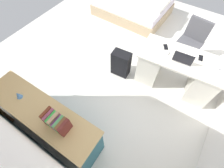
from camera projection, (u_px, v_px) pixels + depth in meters
ground_plane at (129, 60)px, 3.70m from camera, size 5.95×5.95×0.00m
desk at (176, 71)px, 3.02m from camera, size 1.49×0.77×0.76m
office_chair at (189, 45)px, 3.38m from camera, size 0.52×0.52×0.94m
credenza at (48, 121)px, 2.49m from camera, size 1.80×0.48×0.77m
bed at (133, 6)px, 4.50m from camera, size 1.93×1.44×0.58m
suitcase_black at (121, 64)px, 3.27m from camera, size 0.38×0.25×0.57m
laptop at (183, 58)px, 2.65m from camera, size 0.33×0.24×0.21m
computer_mouse at (168, 53)px, 2.77m from camera, size 0.07×0.10×0.03m
cell_phone_near_laptop at (201, 58)px, 2.72m from camera, size 0.09×0.15×0.01m
cell_phone_by_mouse at (166, 47)px, 2.86m from camera, size 0.13×0.15×0.01m
book_row at (57, 122)px, 1.97m from camera, size 0.32×0.17×0.23m
figurine_small at (18, 95)px, 2.24m from camera, size 0.08×0.08×0.11m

